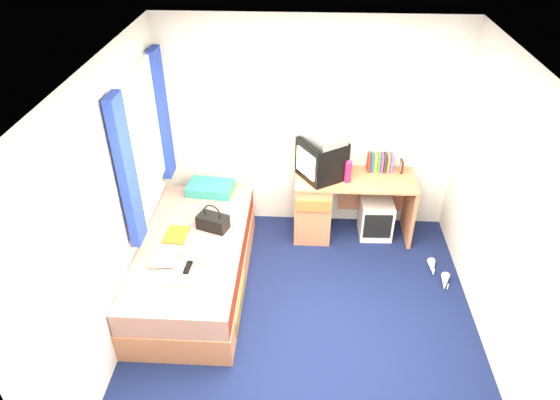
# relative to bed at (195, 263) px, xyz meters

# --- Properties ---
(ground) EXTENTS (3.40, 3.40, 0.00)m
(ground) POSITION_rel_bed_xyz_m (1.10, -0.49, -0.27)
(ground) COLOR #0C1438
(ground) RESTS_ON ground
(room_shell) EXTENTS (3.40, 3.40, 3.40)m
(room_shell) POSITION_rel_bed_xyz_m (1.10, -0.49, 1.18)
(room_shell) COLOR white
(room_shell) RESTS_ON ground
(bed) EXTENTS (1.01, 2.00, 0.54)m
(bed) POSITION_rel_bed_xyz_m (0.00, 0.00, 0.00)
(bed) COLOR #C47A51
(bed) RESTS_ON ground
(pillow) EXTENTS (0.52, 0.37, 0.11)m
(pillow) POSITION_rel_bed_xyz_m (0.03, 0.89, 0.33)
(pillow) COLOR #175898
(pillow) RESTS_ON bed
(desk) EXTENTS (1.30, 0.55, 0.75)m
(desk) POSITION_rel_bed_xyz_m (1.34, 0.94, 0.14)
(desk) COLOR #C47A51
(desk) RESTS_ON ground
(storage_cube) EXTENTS (0.37, 0.37, 0.45)m
(storage_cube) POSITION_rel_bed_xyz_m (1.89, 0.93, -0.04)
(storage_cube) COLOR white
(storage_cube) RESTS_ON ground
(crt_tv) EXTENTS (0.57, 0.58, 0.43)m
(crt_tv) POSITION_rel_bed_xyz_m (1.24, 0.95, 0.70)
(crt_tv) COLOR black
(crt_tv) RESTS_ON desk
(vcr) EXTENTS (0.51, 0.55, 0.08)m
(vcr) POSITION_rel_bed_xyz_m (1.25, 0.95, 0.96)
(vcr) COLOR #B6B7B9
(vcr) RESTS_ON crt_tv
(book_row) EXTENTS (0.27, 0.13, 0.20)m
(book_row) POSITION_rel_bed_xyz_m (1.89, 1.11, 0.58)
(book_row) COLOR maroon
(book_row) RESTS_ON desk
(picture_frame) EXTENTS (0.02, 0.12, 0.14)m
(picture_frame) POSITION_rel_bed_xyz_m (2.12, 1.09, 0.55)
(picture_frame) COLOR black
(picture_frame) RESTS_ON desk
(pink_water_bottle) EXTENTS (0.08, 0.08, 0.23)m
(pink_water_bottle) POSITION_rel_bed_xyz_m (1.52, 0.85, 0.60)
(pink_water_bottle) COLOR #C01B4B
(pink_water_bottle) RESTS_ON desk
(aerosol_can) EXTENTS (0.06, 0.06, 0.18)m
(aerosol_can) POSITION_rel_bed_xyz_m (1.49, 1.01, 0.57)
(aerosol_can) COLOR white
(aerosol_can) RESTS_ON desk
(handbag) EXTENTS (0.34, 0.26, 0.28)m
(handbag) POSITION_rel_bed_xyz_m (0.17, 0.23, 0.35)
(handbag) COLOR black
(handbag) RESTS_ON bed
(towel) EXTENTS (0.40, 0.37, 0.11)m
(towel) POSITION_rel_bed_xyz_m (0.15, -0.19, 0.33)
(towel) COLOR white
(towel) RESTS_ON bed
(magazine) EXTENTS (0.23, 0.29, 0.01)m
(magazine) POSITION_rel_bed_xyz_m (-0.17, 0.09, 0.28)
(magazine) COLOR gold
(magazine) RESTS_ON bed
(water_bottle) EXTENTS (0.21, 0.09, 0.07)m
(water_bottle) POSITION_rel_bed_xyz_m (-0.19, -0.38, 0.31)
(water_bottle) COLOR silver
(water_bottle) RESTS_ON bed
(colour_swatch_fan) EXTENTS (0.22, 0.07, 0.01)m
(colour_swatch_fan) POSITION_rel_bed_xyz_m (-0.00, -0.60, 0.28)
(colour_swatch_fan) COLOR gold
(colour_swatch_fan) RESTS_ON bed
(remote_control) EXTENTS (0.06, 0.16, 0.02)m
(remote_control) POSITION_rel_bed_xyz_m (0.04, -0.38, 0.28)
(remote_control) COLOR black
(remote_control) RESTS_ON bed
(window_assembly) EXTENTS (0.11, 1.42, 1.40)m
(window_assembly) POSITION_rel_bed_xyz_m (-0.45, 0.41, 1.15)
(window_assembly) COLOR silver
(window_assembly) RESTS_ON room_shell
(white_heels) EXTENTS (0.21, 0.45, 0.09)m
(white_heels) POSITION_rel_bed_xyz_m (2.48, 0.22, -0.23)
(white_heels) COLOR silver
(white_heels) RESTS_ON ground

